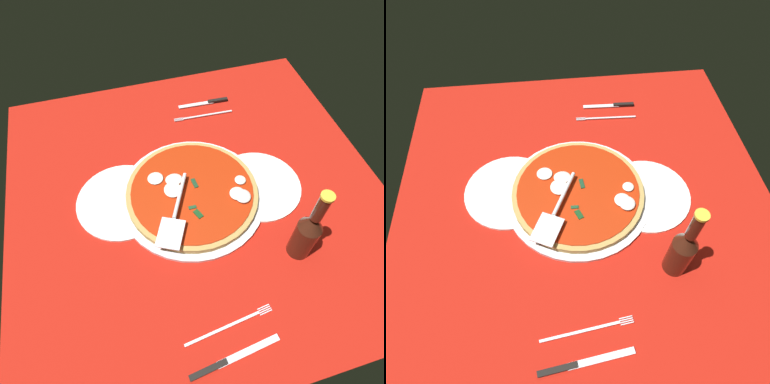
% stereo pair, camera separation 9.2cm
% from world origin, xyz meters
% --- Properties ---
extents(ground_plane, '(1.03, 1.03, 0.01)m').
position_xyz_m(ground_plane, '(0.00, 0.00, -0.00)').
color(ground_plane, '#AE180E').
extents(checker_pattern, '(1.03, 1.03, 0.00)m').
position_xyz_m(checker_pattern, '(-0.00, -0.00, 0.00)').
color(checker_pattern, silver).
rests_on(checker_pattern, ground_plane).
extents(pizza_pan, '(0.40, 0.40, 0.01)m').
position_xyz_m(pizza_pan, '(0.02, 0.01, 0.01)').
color(pizza_pan, silver).
rests_on(pizza_pan, ground_plane).
extents(dinner_plate_left, '(0.24, 0.24, 0.01)m').
position_xyz_m(dinner_plate_left, '(-0.17, 0.03, 0.01)').
color(dinner_plate_left, white).
rests_on(dinner_plate_left, ground_plane).
extents(dinner_plate_right, '(0.25, 0.25, 0.01)m').
position_xyz_m(dinner_plate_right, '(0.21, -0.02, 0.01)').
color(dinner_plate_right, white).
rests_on(dinner_plate_right, ground_plane).
extents(pizza, '(0.36, 0.36, 0.03)m').
position_xyz_m(pizza, '(0.02, 0.01, 0.02)').
color(pizza, tan).
rests_on(pizza, pizza_pan).
extents(pizza_server, '(0.13, 0.22, 0.01)m').
position_xyz_m(pizza_server, '(0.08, 0.08, 0.05)').
color(pizza_server, silver).
rests_on(pizza_server, pizza).
extents(place_setting_near, '(0.20, 0.14, 0.01)m').
position_xyz_m(place_setting_near, '(-0.13, -0.32, 0.00)').
color(place_setting_near, white).
rests_on(place_setting_near, ground_plane).
extents(place_setting_far, '(0.22, 0.16, 0.01)m').
position_xyz_m(place_setting_far, '(0.05, 0.40, 0.00)').
color(place_setting_far, white).
rests_on(place_setting_far, ground_plane).
extents(beer_bottle, '(0.06, 0.06, 0.24)m').
position_xyz_m(beer_bottle, '(-0.19, 0.24, 0.09)').
color(beer_bottle, '#3A190E').
rests_on(beer_bottle, ground_plane).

